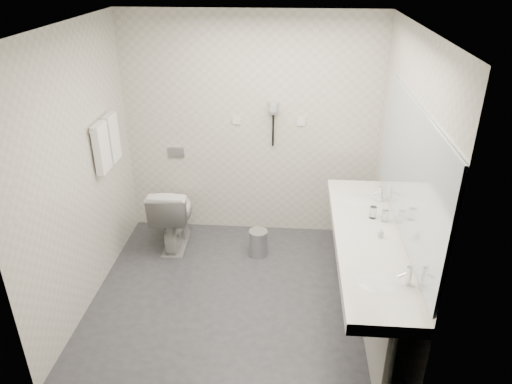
{
  "coord_description": "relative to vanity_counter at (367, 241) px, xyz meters",
  "views": [
    {
      "loc": [
        0.45,
        -3.73,
        2.99
      ],
      "look_at": [
        0.15,
        0.15,
        1.05
      ],
      "focal_mm": 33.79,
      "sensor_mm": 36.0,
      "label": 1
    }
  ],
  "objects": [
    {
      "name": "towel_rail",
      "position": [
        -2.47,
        0.75,
        0.75
      ],
      "size": [
        0.02,
        0.62,
        0.02
      ],
      "primitive_type": "cylinder",
      "rotation": [
        1.57,
        0.0,
        0.0
      ],
      "color": "silver",
      "rests_on": "wall_left"
    },
    {
      "name": "towel_near",
      "position": [
        -2.46,
        0.61,
        0.53
      ],
      "size": [
        0.07,
        0.24,
        0.48
      ],
      "primitive_type": "cube",
      "color": "white",
      "rests_on": "towel_rail"
    },
    {
      "name": "pedal_bin",
      "position": [
        -0.99,
        0.91,
        -0.66
      ],
      "size": [
        0.23,
        0.23,
        0.28
      ],
      "primitive_type": "cylinder",
      "rotation": [
        0.0,
        0.0,
        0.17
      ],
      "color": "#B2B5BA",
      "rests_on": "floor"
    },
    {
      "name": "toilet",
      "position": [
        -1.95,
        1.06,
        -0.42
      ],
      "size": [
        0.45,
        0.76,
        0.76
      ],
      "primitive_type": "imported",
      "rotation": [
        0.0,
        0.0,
        3.18
      ],
      "color": "silver",
      "rests_on": "floor"
    },
    {
      "name": "wall_front",
      "position": [
        -1.12,
        -1.1,
        0.45
      ],
      "size": [
        2.8,
        0.0,
        2.8
      ],
      "primitive_type": "plane",
      "rotation": [
        -1.57,
        0.0,
        0.0
      ],
      "color": "beige",
      "rests_on": "floor"
    },
    {
      "name": "switch_plate_a",
      "position": [
        -1.27,
        1.49,
        0.55
      ],
      "size": [
        0.09,
        0.02,
        0.09
      ],
      "primitive_type": "cube",
      "color": "silver",
      "rests_on": "wall_back"
    },
    {
      "name": "faucet_near",
      "position": [
        0.19,
        -0.65,
        0.12
      ],
      "size": [
        0.04,
        0.04,
        0.15
      ],
      "primitive_type": "cylinder",
      "color": "silver",
      "rests_on": "vanity_counter"
    },
    {
      "name": "vanity_post_far",
      "position": [
        0.05,
        1.04,
        -0.42
      ],
      "size": [
        0.06,
        0.06,
        0.75
      ],
      "primitive_type": "cylinder",
      "color": "silver",
      "rests_on": "floor"
    },
    {
      "name": "basin_near",
      "position": [
        0.0,
        -0.65,
        0.04
      ],
      "size": [
        0.4,
        0.31,
        0.05
      ],
      "primitive_type": "ellipsoid",
      "color": "silver",
      "rests_on": "vanity_counter"
    },
    {
      "name": "vanity_post_near",
      "position": [
        0.05,
        -1.04,
        -0.42
      ],
      "size": [
        0.06,
        0.06,
        0.75
      ],
      "primitive_type": "cylinder",
      "color": "silver",
      "rests_on": "floor"
    },
    {
      "name": "glass_right",
      "position": [
        0.18,
        0.26,
        0.1
      ],
      "size": [
        0.07,
        0.07,
        0.11
      ],
      "primitive_type": "cylinder",
      "rotation": [
        0.0,
        0.0,
        -0.19
      ],
      "color": "silver",
      "rests_on": "vanity_counter"
    },
    {
      "name": "dryer_cord",
      "position": [
        -0.88,
        1.46,
        0.45
      ],
      "size": [
        0.02,
        0.02,
        0.35
      ],
      "primitive_type": "cylinder",
      "color": "black",
      "rests_on": "dryer_cradle"
    },
    {
      "name": "glass_left",
      "position": [
        0.08,
        0.31,
        0.11
      ],
      "size": [
        0.07,
        0.07,
        0.11
      ],
      "primitive_type": "cylinder",
      "rotation": [
        0.0,
        0.0,
        0.16
      ],
      "color": "silver",
      "rests_on": "vanity_counter"
    },
    {
      "name": "wall_back",
      "position": [
        -1.12,
        1.5,
        0.45
      ],
      "size": [
        2.8,
        0.0,
        2.8
      ],
      "primitive_type": "plane",
      "rotation": [
        1.57,
        0.0,
        0.0
      ],
      "color": "beige",
      "rests_on": "floor"
    },
    {
      "name": "towel_far",
      "position": [
        -2.46,
        0.89,
        0.53
      ],
      "size": [
        0.07,
        0.24,
        0.48
      ],
      "primitive_type": "cube",
      "color": "white",
      "rests_on": "towel_rail"
    },
    {
      "name": "wall_right",
      "position": [
        0.27,
        0.2,
        0.45
      ],
      "size": [
        0.0,
        2.6,
        2.6
      ],
      "primitive_type": "plane",
      "rotation": [
        1.57,
        0.0,
        -1.57
      ],
      "color": "beige",
      "rests_on": "floor"
    },
    {
      "name": "dryer_cradle",
      "position": [
        -0.88,
        1.47,
        0.7
      ],
      "size": [
        0.1,
        0.04,
        0.14
      ],
      "primitive_type": "cube",
      "color": "#939498",
      "rests_on": "wall_back"
    },
    {
      "name": "wall_left",
      "position": [
        -2.52,
        0.2,
        0.45
      ],
      "size": [
        0.0,
        2.6,
        2.6
      ],
      "primitive_type": "plane",
      "rotation": [
        1.57,
        0.0,
        1.57
      ],
      "color": "beige",
      "rests_on": "floor"
    },
    {
      "name": "ceiling",
      "position": [
        -1.12,
        0.2,
        1.7
      ],
      "size": [
        2.8,
        2.8,
        0.0
      ],
      "primitive_type": "plane",
      "rotation": [
        3.14,
        0.0,
        0.0
      ],
      "color": "silver",
      "rests_on": "wall_back"
    },
    {
      "name": "soap_bottle_a",
      "position": [
        0.1,
        -0.01,
        0.1
      ],
      "size": [
        0.05,
        0.05,
        0.09
      ],
      "primitive_type": "imported",
      "rotation": [
        0.0,
        0.0,
        0.22
      ],
      "color": "silver",
      "rests_on": "vanity_counter"
    },
    {
      "name": "basin_far",
      "position": [
        0.0,
        0.65,
        0.04
      ],
      "size": [
        0.4,
        0.31,
        0.05
      ],
      "primitive_type": "ellipsoid",
      "color": "silver",
      "rests_on": "vanity_counter"
    },
    {
      "name": "flush_plate",
      "position": [
        -1.98,
        1.49,
        0.15
      ],
      "size": [
        0.18,
        0.02,
        0.12
      ],
      "primitive_type": "cube",
      "color": "#B2B5BA",
      "rests_on": "wall_back"
    },
    {
      "name": "vanity_counter",
      "position": [
        0.0,
        0.0,
        0.0
      ],
      "size": [
        0.55,
        2.2,
        0.1
      ],
      "primitive_type": "cube",
      "color": "silver",
      "rests_on": "floor"
    },
    {
      "name": "switch_plate_b",
      "position": [
        -0.57,
        1.49,
        0.55
      ],
      "size": [
        0.09,
        0.02,
        0.09
      ],
      "primitive_type": "cube",
      "color": "silver",
      "rests_on": "wall_back"
    },
    {
      "name": "faucet_far",
      "position": [
        0.19,
        0.65,
        0.12
      ],
      "size": [
        0.04,
        0.04,
        0.15
      ],
      "primitive_type": "cylinder",
      "color": "silver",
      "rests_on": "vanity_counter"
    },
    {
      "name": "bin_lid",
      "position": [
        -0.99,
        0.91,
        -0.51
      ],
      "size": [
        0.2,
        0.2,
        0.02
      ],
      "primitive_type": "cylinder",
      "color": "#B2B5BA",
      "rests_on": "pedal_bin"
    },
    {
      "name": "floor",
      "position": [
        -1.12,
        0.2,
        -0.8
      ],
      "size": [
        2.8,
        2.8,
        0.0
      ],
      "primitive_type": "plane",
      "color": "#2B2C31",
      "rests_on": "ground"
    },
    {
      "name": "vanity_panel",
      "position": [
        0.02,
        0.0,
        -0.42
      ],
      "size": [
        0.03,
        2.15,
        0.75
      ],
      "primitive_type": "cube",
      "color": "#97958F",
      "rests_on": "floor"
    },
    {
      "name": "dryer_barrel",
      "position": [
        -0.88,
        1.4,
        0.73
      ],
      "size": [
        0.08,
        0.14,
        0.08
      ],
      "primitive_type": "cylinder",
      "rotation": [
        1.57,
        0.0,
        0.0
      ],
      "color": "#939498",
      "rests_on": "dryer_cradle"
    },
    {
      "name": "mirror",
      "position": [
        0.26,
        0.0,
        0.65
      ],
      "size": [
        0.02,
        2.2,
        1.05
      ],
      "primitive_type": "cube",
      "color": "#B2BCC6",
      "rests_on": "wall_right"
    }
  ]
}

